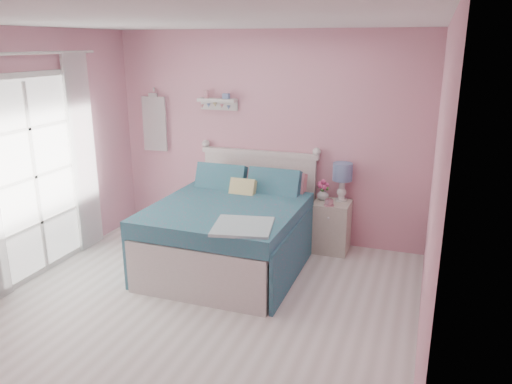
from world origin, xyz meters
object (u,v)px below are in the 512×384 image
Objects in this scene: nightstand at (331,226)px; vase at (323,194)px; table_lamp at (342,175)px; bed at (232,231)px; teacup at (329,203)px.

vase is at bearing 156.35° from nightstand.
nightstand is at bearing -23.65° from vase.
vase is (-0.22, -0.04, -0.25)m from table_lamp.
vase reaches higher than nightstand.
nightstand is at bearing -131.22° from table_lamp.
table_lamp is at bearing 39.31° from bed.
bed reaches higher than vase.
teacup is at bearing -112.52° from table_lamp.
bed is 3.20× the size of nightstand.
nightstand is 4.13× the size of vase.
bed is 13.21× the size of vase.
table_lamp is 3.10× the size of vase.
table_lamp is at bearing 48.78° from nightstand.
teacup is (-0.01, -0.14, 0.34)m from nightstand.
table_lamp is at bearing 67.48° from teacup.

